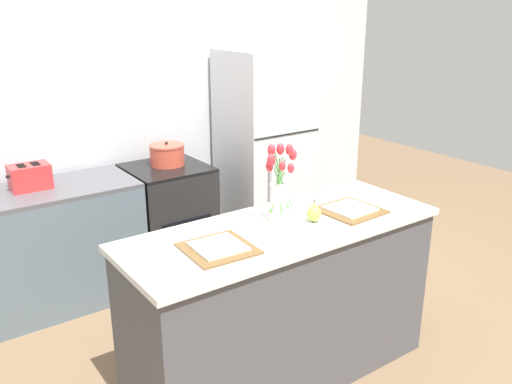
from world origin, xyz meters
The scene contains 12 objects.
ground_plane centered at (0.00, 0.00, 0.00)m, with size 10.00×10.00×0.00m, color brown.
back_wall centered at (0.00, 2.00, 1.35)m, with size 5.20×0.08×2.70m.
kitchen_island centered at (0.00, 0.00, 0.48)m, with size 1.80×0.66×0.96m.
back_counter centered at (-1.06, 1.60, 0.44)m, with size 1.68×0.60×0.89m.
stove_range centered at (0.10, 1.60, 0.44)m, with size 0.60×0.61×0.89m.
refrigerator centered at (1.05, 1.60, 0.87)m, with size 0.68×0.67×1.74m.
flower_vase centered at (0.02, 0.07, 1.13)m, with size 0.20×0.18×0.44m.
pear_figurine centered at (0.17, -0.05, 1.01)m, with size 0.08×0.08×0.13m.
plate_setting_left centered at (-0.44, -0.06, 0.97)m, with size 0.34×0.34×0.02m.
plate_setting_right centered at (0.44, -0.06, 0.97)m, with size 0.34×0.34×0.02m.
toaster centered at (-0.90, 1.65, 0.97)m, with size 0.28×0.18×0.17m.
cooking_pot centered at (0.13, 1.64, 0.97)m, with size 0.28×0.28×0.19m.
Camera 1 is at (-1.68, -2.11, 2.08)m, focal length 38.00 mm.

